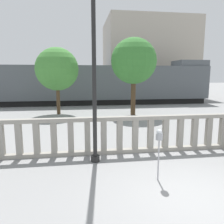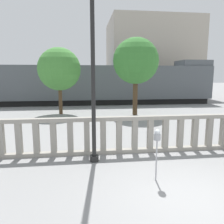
# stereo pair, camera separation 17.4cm
# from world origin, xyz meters

# --- Properties ---
(ground_plane) EXTENTS (160.00, 160.00, 0.00)m
(ground_plane) POSITION_xyz_m (0.00, 0.00, 0.00)
(ground_plane) COLOR gray
(balustrade) EXTENTS (17.67, 0.24, 1.38)m
(balustrade) POSITION_xyz_m (0.00, 3.22, 0.69)
(balustrade) COLOR gray
(balustrade) RESTS_ON ground
(lamppost) EXTENTS (0.34, 0.34, 6.29)m
(lamppost) POSITION_xyz_m (-2.13, 2.54, 3.47)
(lamppost) COLOR black
(lamppost) RESTS_ON ground
(parking_meter) EXTENTS (0.19, 0.19, 1.44)m
(parking_meter) POSITION_xyz_m (-0.51, 0.95, 1.18)
(parking_meter) COLOR #99999E
(parking_meter) RESTS_ON ground
(train_near) EXTENTS (28.71, 2.98, 4.42)m
(train_near) POSITION_xyz_m (-3.76, 17.70, 1.99)
(train_near) COLOR black
(train_near) RESTS_ON ground
(train_far) EXTENTS (21.05, 2.91, 4.42)m
(train_far) POSITION_xyz_m (0.80, 24.36, 2.01)
(train_far) COLOR black
(train_far) RESTS_ON ground
(building_block) EXTENTS (11.95, 9.47, 10.47)m
(building_block) POSITION_xyz_m (7.13, 27.03, 5.23)
(building_block) COLOR #ADA393
(building_block) RESTS_ON ground
(tree_left) EXTENTS (3.13, 3.13, 4.89)m
(tree_left) POSITION_xyz_m (-4.24, 12.15, 3.32)
(tree_left) COLOR #4C3823
(tree_left) RESTS_ON ground
(tree_right) EXTENTS (3.27, 3.27, 5.53)m
(tree_right) POSITION_xyz_m (1.24, 11.12, 3.87)
(tree_right) COLOR #4C3823
(tree_right) RESTS_ON ground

